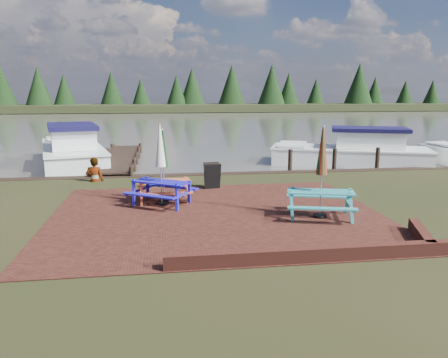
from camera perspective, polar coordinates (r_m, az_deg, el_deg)
ground at (r=11.11m, az=-0.23°, el=-6.16°), size 120.00×120.00×0.00m
paving at (r=12.05m, az=-0.89°, el=-4.69°), size 9.00×7.50×0.02m
brick_wall at (r=9.40m, az=15.11°, el=-8.92°), size 6.21×1.79×0.30m
water at (r=47.63m, az=-6.42°, el=7.33°), size 120.00×60.00×0.02m
far_treeline at (r=76.50m, az=-7.19°, el=11.29°), size 120.00×10.00×8.10m
picnic_table_teal at (r=11.87m, az=12.55°, el=-1.02°), size 2.10×1.97×2.43m
picnic_table_red at (r=13.44m, az=-7.88°, el=0.27°), size 1.69×1.53×2.22m
picnic_table_blue at (r=13.05m, az=-8.22°, el=0.18°), size 2.27×2.22×2.39m
chalkboard at (r=15.16m, az=-1.54°, el=0.44°), size 0.59×0.61×0.90m
jetty at (r=22.10m, az=-13.37°, el=2.69°), size 1.76×9.08×1.00m
boat_jetty at (r=22.38m, az=-19.18°, el=3.38°), size 4.46×8.10×2.23m
boat_near at (r=22.13m, az=16.50°, el=3.29°), size 7.85×5.08×2.01m
person at (r=17.03m, az=-16.67°, el=2.69°), size 0.68×0.46×1.82m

